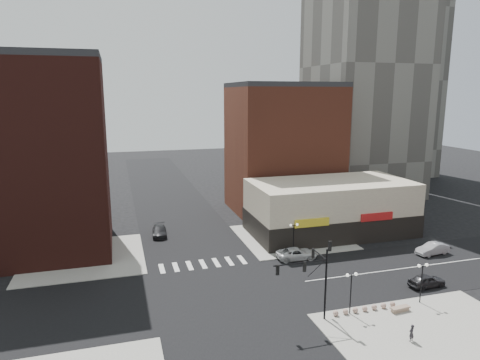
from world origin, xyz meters
name	(u,v)px	position (x,y,z in m)	size (l,w,h in m)	color
ground	(219,293)	(0.00, 0.00, 0.00)	(240.00, 240.00, 0.00)	black
road_ew	(219,293)	(0.00, 0.00, 0.01)	(200.00, 14.00, 0.02)	black
road_ns	(219,293)	(0.00, 0.00, 0.01)	(14.00, 200.00, 0.02)	black
sidewalk_nw	(84,258)	(-14.50, 14.50, 0.06)	(15.00, 15.00, 0.12)	gray
sidewalk_ne	(291,237)	(14.50, 14.50, 0.06)	(15.00, 15.00, 0.12)	gray
sidewalk_se	(437,340)	(16.00, -14.00, 0.06)	(18.00, 14.00, 0.12)	gray
building_nw	(42,160)	(-19.00, 18.50, 12.50)	(16.00, 15.00, 25.00)	#3D1813
building_ne_midrise	(283,150)	(19.00, 29.50, 11.00)	(18.00, 15.00, 22.00)	brown
tower_far	(398,12)	(60.00, 56.00, 41.00)	(18.00, 18.00, 82.00)	#47443F
building_ne_row	(330,212)	(21.00, 15.00, 3.30)	(24.20, 12.20, 8.00)	beige
traffic_signal	(315,270)	(7.24, -7.83, 4.96)	(5.59, 3.09, 7.77)	black
street_lamp_se_a	(351,283)	(11.00, -8.00, 3.29)	(1.22, 0.32, 4.16)	black
street_lamp_se_b	(422,273)	(19.00, -8.00, 3.29)	(1.22, 0.32, 4.16)	black
street_lamp_ne	(294,231)	(12.00, 8.00, 3.29)	(1.22, 0.32, 4.16)	black
bollard_row	(365,309)	(12.65, -8.00, 0.38)	(6.83, 0.53, 0.53)	#A27D6F
white_suv	(297,254)	(11.83, 6.50, 0.73)	(2.42, 5.24, 1.46)	silver
dark_sedan_east	(427,281)	(22.29, -4.97, 0.71)	(1.68, 4.19, 1.43)	black
silver_sedan	(432,249)	(29.76, 2.98, 0.76)	(1.61, 4.61, 1.52)	#A5A4A9
dark_sedan_north	(159,231)	(-4.19, 20.73, 0.73)	(2.06, 5.06, 1.47)	black
pedestrian	(411,333)	(13.59, -13.63, 0.89)	(0.56, 0.37, 1.54)	#262328
stone_bench	(400,309)	(15.93, -9.00, 0.37)	(2.06, 0.77, 0.47)	gray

